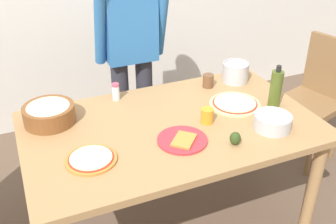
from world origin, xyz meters
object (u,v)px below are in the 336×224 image
plate_with_slice (183,140)px  person_cook (131,47)px  pizza_raw_on_board (235,104)px  salt_shaker (116,92)px  cup_orange (207,116)px  popcorn_bowl (49,112)px  steel_pot (235,72)px  dining_table (171,138)px  avocado (235,138)px  mixing_bowl_steel (273,122)px  chair_wooden_right (317,93)px  olive_oil_bottle (276,88)px  pizza_cooked_on_tray (91,159)px  cup_small_brown (208,81)px

plate_with_slice → person_cook: bearing=87.7°
pizza_raw_on_board → salt_shaker: salt_shaker is taller
plate_with_slice → cup_orange: cup_orange is taller
popcorn_bowl → steel_pot: steel_pot is taller
dining_table → avocado: 0.39m
popcorn_bowl → mixing_bowl_steel: size_ratio=1.40×
dining_table → chair_wooden_right: 1.36m
olive_oil_bottle → avocado: (-0.42, -0.26, -0.08)m
olive_oil_bottle → salt_shaker: size_ratio=2.42×
cup_orange → mixing_bowl_steel: bearing=-32.8°
pizza_cooked_on_tray → avocado: (0.70, -0.15, 0.03)m
plate_with_slice → popcorn_bowl: 0.75m
person_cook → pizza_raw_on_board: person_cook is taller
person_cook → avocado: bearing=-79.5°
olive_oil_bottle → cup_orange: size_ratio=3.01×
cup_small_brown → avocado: (-0.18, -0.63, -0.01)m
dining_table → pizza_cooked_on_tray: size_ratio=6.47×
pizza_cooked_on_tray → avocado: bearing=-11.9°
mixing_bowl_steel → salt_shaker: salt_shaker is taller
person_cook → chair_wooden_right: person_cook is taller
pizza_cooked_on_tray → cup_small_brown: 1.01m
plate_with_slice → cup_small_brown: size_ratio=3.06×
plate_with_slice → olive_oil_bottle: (0.66, 0.13, 0.11)m
plate_with_slice → steel_pot: (0.62, 0.51, 0.06)m
mixing_bowl_steel → pizza_cooked_on_tray: bearing=174.3°
cup_orange → salt_shaker: (-0.38, 0.45, 0.01)m
steel_pot → cup_small_brown: (-0.21, -0.01, -0.02)m
plate_with_slice → salt_shaker: (-0.18, 0.57, 0.04)m
person_cook → chair_wooden_right: size_ratio=1.71×
popcorn_bowl → olive_oil_bottle: 1.29m
pizza_cooked_on_tray → chair_wooden_right: bearing=14.2°
steel_pot → avocado: (-0.39, -0.64, -0.03)m
olive_oil_bottle → popcorn_bowl: bearing=165.4°
cup_orange → avocado: bearing=-82.5°
mixing_bowl_steel → salt_shaker: size_ratio=1.89×
person_cook → pizza_raw_on_board: bearing=-59.9°
person_cook → plate_with_slice: bearing=-92.3°
plate_with_slice → steel_pot: size_ratio=1.50×
person_cook → pizza_raw_on_board: (0.41, -0.71, -0.17)m
person_cook → steel_pot: size_ratio=9.34×
chair_wooden_right → avocado: (-1.10, -0.60, 0.25)m
chair_wooden_right → steel_pot: size_ratio=5.48×
steel_pot → cup_orange: bearing=-136.6°
pizza_raw_on_board → steel_pot: size_ratio=1.74×
mixing_bowl_steel → avocado: size_ratio=2.86×
salt_shaker → cup_small_brown: bearing=-6.2°
olive_oil_bottle → avocado: size_ratio=3.66×
chair_wooden_right → avocado: 1.28m
olive_oil_bottle → salt_shaker: olive_oil_bottle is taller
chair_wooden_right → pizza_cooked_on_tray: (-1.80, -0.45, 0.23)m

